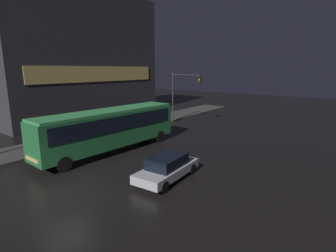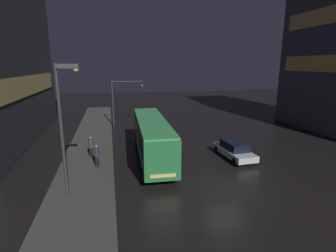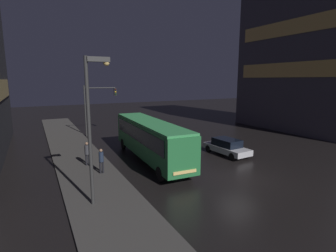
% 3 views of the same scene
% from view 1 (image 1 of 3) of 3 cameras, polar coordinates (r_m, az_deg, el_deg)
% --- Properties ---
extents(ground_plane, '(120.00, 120.00, 0.00)m').
position_cam_1_polar(ground_plane, '(14.68, -21.41, -13.96)').
color(ground_plane, black).
extents(sidewalk_left, '(4.00, 48.00, 0.15)m').
position_cam_1_polar(sidewalk_left, '(27.11, -13.59, -1.31)').
color(sidewalk_left, '#3D3A38').
rests_on(sidewalk_left, ground).
extents(building_left_tower, '(10.07, 20.93, 15.66)m').
position_cam_1_polar(building_left_tower, '(37.33, -19.79, 13.95)').
color(building_left_tower, '#2D2D33').
rests_on(building_left_tower, ground).
extents(bus_near, '(2.85, 11.97, 3.28)m').
position_cam_1_polar(bus_near, '(20.47, -12.45, -0.02)').
color(bus_near, '#236B38').
rests_on(bus_near, ground).
extents(car_taxi, '(2.06, 4.54, 1.44)m').
position_cam_1_polar(car_taxi, '(15.28, -0.16, -8.96)').
color(car_taxi, '#B7B7BC').
rests_on(car_taxi, ground).
extents(pedestrian_near, '(0.41, 0.41, 1.81)m').
position_cam_1_polar(pedestrian_near, '(24.88, -18.62, -0.09)').
color(pedestrian_near, black).
rests_on(pedestrian_near, sidewalk_left).
extents(pedestrian_mid, '(0.43, 0.43, 1.75)m').
position_cam_1_polar(pedestrian_mid, '(23.29, -22.35, -1.37)').
color(pedestrian_mid, black).
rests_on(pedestrian_mid, sidewalk_left).
extents(traffic_light_main, '(3.87, 0.35, 5.93)m').
position_cam_1_polar(traffic_light_main, '(30.27, 3.16, 8.09)').
color(traffic_light_main, '#2D2D2D').
rests_on(traffic_light_main, ground).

